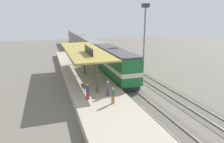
{
  "coord_description": "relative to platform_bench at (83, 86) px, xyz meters",
  "views": [
    {
      "loc": [
        -9.9,
        -29.47,
        9.41
      ],
      "look_at": [
        -1.38,
        -3.63,
        2.0
      ],
      "focal_mm": 32.37,
      "sensor_mm": 36.0,
      "label": 1
    }
  ],
  "objects": [
    {
      "name": "platform_bench",
      "position": [
        0.0,
        0.0,
        0.0
      ],
      "size": [
        0.44,
        1.7,
        0.5
      ],
      "color": "#333338",
      "rests_on": "platform"
    },
    {
      "name": "locomotive",
      "position": [
        6.0,
        6.28,
        1.07
      ],
      "size": [
        2.93,
        14.43,
        4.44
      ],
      "color": "#28282D",
      "rests_on": "track_near"
    },
    {
      "name": "track_far",
      "position": [
        10.6,
        6.71,
        -1.31
      ],
      "size": [
        3.2,
        110.0,
        0.16
      ],
      "color": "#565249",
      "rests_on": "ground"
    },
    {
      "name": "person_boarding",
      "position": [
        2.22,
        -2.72,
        0.51
      ],
      "size": [
        0.34,
        0.34,
        1.71
      ],
      "color": "#663375",
      "rests_on": "platform"
    },
    {
      "name": "station_canopy",
      "position": [
        1.4,
        6.62,
        3.19
      ],
      "size": [
        5.2,
        18.0,
        4.7
      ],
      "color": "#47474C",
      "rests_on": "platform"
    },
    {
      "name": "platform",
      "position": [
        1.4,
        6.71,
        -0.89
      ],
      "size": [
        6.0,
        44.0,
        0.9
      ],
      "primitive_type": "cube",
      "color": "#A89E89",
      "rests_on": "ground"
    },
    {
      "name": "ground_plane",
      "position": [
        8.0,
        6.71,
        -1.34
      ],
      "size": [
        120.0,
        120.0,
        0.0
      ],
      "primitive_type": "plane",
      "color": "#666056"
    },
    {
      "name": "track_near",
      "position": [
        6.0,
        6.71,
        -1.31
      ],
      "size": [
        3.2,
        110.0,
        0.16
      ],
      "color": "#565249",
      "rests_on": "ground"
    },
    {
      "name": "passenger_carriage_rear",
      "position": [
        6.0,
        45.08,
        0.97
      ],
      "size": [
        2.9,
        20.0,
        4.24
      ],
      "color": "#28282D",
      "rests_on": "track_near"
    },
    {
      "name": "person_walking",
      "position": [
        -0.1,
        -3.02,
        0.51
      ],
      "size": [
        0.34,
        0.34,
        1.71
      ],
      "color": "maroon",
      "rests_on": "platform"
    },
    {
      "name": "light_mast",
      "position": [
        13.8,
        11.58,
        7.05
      ],
      "size": [
        1.1,
        1.1,
        11.7
      ],
      "color": "slate",
      "rests_on": "ground"
    },
    {
      "name": "passenger_carriage_front",
      "position": [
        6.0,
        24.28,
        0.97
      ],
      "size": [
        2.9,
        20.0,
        4.24
      ],
      "color": "#28282D",
      "rests_on": "track_near"
    },
    {
      "name": "person_waiting",
      "position": [
        2.12,
        -4.82,
        0.51
      ],
      "size": [
        0.34,
        0.34,
        1.71
      ],
      "color": "olive",
      "rests_on": "platform"
    }
  ]
}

